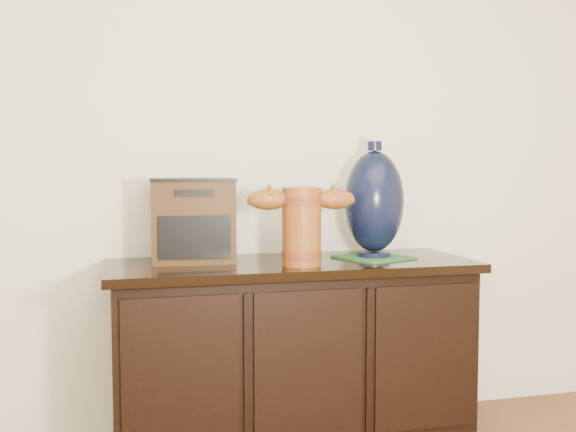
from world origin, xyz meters
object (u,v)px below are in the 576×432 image
object	(u,v)px
tv_radio	(192,220)
terracotta_vessel	(302,221)
sideboard	(291,352)
spray_can	(223,235)
lamp_base	(374,202)

from	to	relation	value
tv_radio	terracotta_vessel	bearing A→B (deg)	-25.20
tv_radio	sideboard	bearing A→B (deg)	-11.58
sideboard	spray_can	world-z (taller)	spray_can
terracotta_vessel	lamp_base	size ratio (longest dim) A/B	0.89
terracotta_vessel	spray_can	size ratio (longest dim) A/B	2.21
tv_radio	lamp_base	size ratio (longest dim) A/B	0.72
sideboard	terracotta_vessel	world-z (taller)	terracotta_vessel
lamp_base	spray_can	distance (m)	0.64
sideboard	tv_radio	bearing A→B (deg)	165.73
terracotta_vessel	lamp_base	xyz separation A→B (m)	(0.34, 0.12, 0.06)
terracotta_vessel	tv_radio	xyz separation A→B (m)	(-0.39, 0.21, -0.00)
sideboard	terracotta_vessel	distance (m)	0.55
terracotta_vessel	spray_can	world-z (taller)	terracotta_vessel
sideboard	spray_can	xyz separation A→B (m)	(-0.25, 0.17, 0.46)
lamp_base	spray_can	bearing A→B (deg)	164.27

